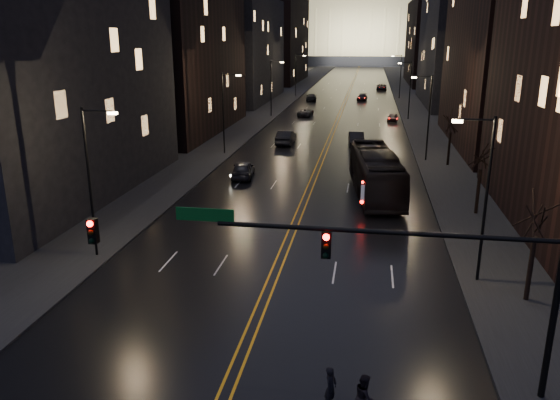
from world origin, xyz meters
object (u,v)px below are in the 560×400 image
at_px(oncoming_car_b, 286,137).
at_px(pedestrian_a, 331,388).
at_px(receding_car_a, 356,139).
at_px(oncoming_car_a, 243,169).
at_px(traffic_signal, 394,262).
at_px(pedestrian_b, 365,396).
at_px(bus, 376,173).

bearing_deg(oncoming_car_b, pedestrian_a, 102.22).
xyz_separation_m(oncoming_car_b, receding_car_a, (8.54, 0.50, -0.03)).
relative_size(oncoming_car_b, receding_car_a, 1.04).
height_order(oncoming_car_a, pedestrian_a, pedestrian_a).
xyz_separation_m(traffic_signal, pedestrian_b, (-0.81, -2.00, -4.25)).
xyz_separation_m(oncoming_car_b, pedestrian_b, (10.16, -49.01, -0.00)).
distance_m(traffic_signal, bus, 26.57).
distance_m(pedestrian_a, pedestrian_b, 1.24).
xyz_separation_m(bus, pedestrian_a, (-1.69, -28.03, -1.05)).
relative_size(bus, receding_car_a, 2.70).
height_order(oncoming_car_b, pedestrian_b, oncoming_car_b).
bearing_deg(pedestrian_a, receding_car_a, 21.13).
bearing_deg(pedestrian_b, bus, -8.07).
xyz_separation_m(oncoming_car_b, pedestrian_a, (8.97, -48.67, -0.04)).
bearing_deg(traffic_signal, receding_car_a, 92.93).
xyz_separation_m(oncoming_car_a, pedestrian_b, (11.69, -32.11, 0.05)).
bearing_deg(oncoming_car_a, receding_car_a, -126.09).
relative_size(traffic_signal, receding_car_a, 3.47).
xyz_separation_m(oncoming_car_a, receding_car_a, (10.07, 17.39, 0.02)).
height_order(oncoming_car_a, receding_car_a, receding_car_a).
height_order(receding_car_a, pedestrian_a, receding_car_a).
distance_m(bus, pedestrian_b, 28.39).
bearing_deg(traffic_signal, pedestrian_a, -140.30).
height_order(traffic_signal, pedestrian_b, traffic_signal).
bearing_deg(oncoming_car_a, traffic_signal, 106.52).
bearing_deg(bus, oncoming_car_a, 155.86).
xyz_separation_m(oncoming_car_a, pedestrian_a, (10.49, -31.78, 0.01)).
relative_size(traffic_signal, pedestrian_b, 10.17).
bearing_deg(bus, pedestrian_b, -98.06).
distance_m(traffic_signal, receding_car_a, 47.76).
distance_m(bus, oncoming_car_b, 23.26).
xyz_separation_m(bus, pedestrian_b, (-0.50, -28.36, -1.02)).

